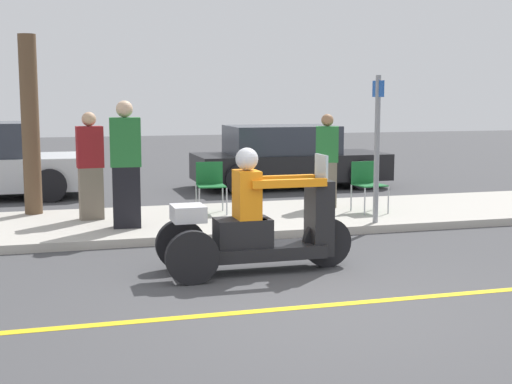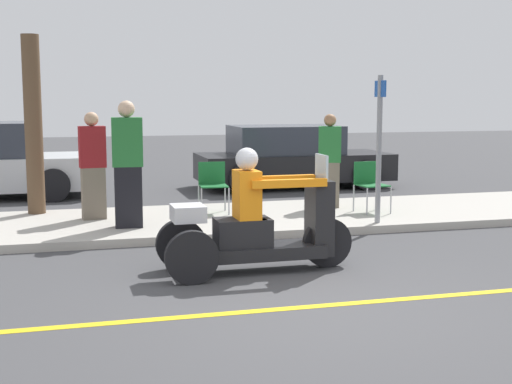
{
  "view_description": "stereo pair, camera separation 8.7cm",
  "coord_description": "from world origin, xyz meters",
  "px_view_note": "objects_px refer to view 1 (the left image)",
  "views": [
    {
      "loc": [
        -2.4,
        -6.25,
        2.02
      ],
      "look_at": [
        -0.2,
        1.49,
        0.93
      ],
      "focal_mm": 50.0,
      "sensor_mm": 36.0,
      "label": 1
    },
    {
      "loc": [
        -2.32,
        -6.27,
        2.02
      ],
      "look_at": [
        -0.2,
        1.49,
        0.93
      ],
      "focal_mm": 50.0,
      "sensor_mm": 36.0,
      "label": 2
    }
  ],
  "objects_px": {
    "street_sign": "(377,143)",
    "spectator_end_of_line": "(90,168)",
    "folding_chair_curbside": "(210,182)",
    "tree_trunk": "(30,125)",
    "motorcycle_trike": "(257,228)",
    "spectator_far_back": "(327,162)",
    "spectator_by_tree": "(126,167)",
    "parked_car_lot_far": "(287,158)",
    "folding_chair_set_back": "(367,181)"
  },
  "relations": [
    {
      "from": "spectator_by_tree",
      "to": "spectator_end_of_line",
      "type": "xyz_separation_m",
      "value": [
        -0.46,
        0.86,
        -0.09
      ]
    },
    {
      "from": "spectator_far_back",
      "to": "folding_chair_curbside",
      "type": "bearing_deg",
      "value": -179.26
    },
    {
      "from": "folding_chair_curbside",
      "to": "spectator_end_of_line",
      "type": "bearing_deg",
      "value": -176.16
    },
    {
      "from": "tree_trunk",
      "to": "street_sign",
      "type": "xyz_separation_m",
      "value": [
        4.98,
        -2.26,
        -0.23
      ]
    },
    {
      "from": "motorcycle_trike",
      "to": "tree_trunk",
      "type": "relative_size",
      "value": 0.8
    },
    {
      "from": "folding_chair_set_back",
      "to": "tree_trunk",
      "type": "distance_m",
      "value": 5.52
    },
    {
      "from": "motorcycle_trike",
      "to": "spectator_by_tree",
      "type": "bearing_deg",
      "value": 115.4
    },
    {
      "from": "street_sign",
      "to": "tree_trunk",
      "type": "bearing_deg",
      "value": 155.58
    },
    {
      "from": "spectator_by_tree",
      "to": "parked_car_lot_far",
      "type": "relative_size",
      "value": 0.43
    },
    {
      "from": "tree_trunk",
      "to": "folding_chair_set_back",
      "type": "bearing_deg",
      "value": -13.51
    },
    {
      "from": "folding_chair_set_back",
      "to": "spectator_far_back",
      "type": "bearing_deg",
      "value": 125.83
    },
    {
      "from": "motorcycle_trike",
      "to": "spectator_far_back",
      "type": "relative_size",
      "value": 1.43
    },
    {
      "from": "spectator_end_of_line",
      "to": "folding_chair_set_back",
      "type": "relative_size",
      "value": 2.02
    },
    {
      "from": "street_sign",
      "to": "motorcycle_trike",
      "type": "bearing_deg",
      "value": -140.99
    },
    {
      "from": "spectator_far_back",
      "to": "tree_trunk",
      "type": "relative_size",
      "value": 0.56
    },
    {
      "from": "folding_chair_curbside",
      "to": "tree_trunk",
      "type": "bearing_deg",
      "value": 166.62
    },
    {
      "from": "spectator_far_back",
      "to": "street_sign",
      "type": "bearing_deg",
      "value": -84.65
    },
    {
      "from": "motorcycle_trike",
      "to": "spectator_far_back",
      "type": "xyz_separation_m",
      "value": [
        2.27,
        3.59,
        0.38
      ]
    },
    {
      "from": "folding_chair_curbside",
      "to": "parked_car_lot_far",
      "type": "xyz_separation_m",
      "value": [
        2.52,
        3.61,
        0.03
      ]
    },
    {
      "from": "spectator_by_tree",
      "to": "tree_trunk",
      "type": "height_order",
      "value": "tree_trunk"
    },
    {
      "from": "spectator_far_back",
      "to": "tree_trunk",
      "type": "distance_m",
      "value": 4.92
    },
    {
      "from": "tree_trunk",
      "to": "parked_car_lot_far",
      "type": "bearing_deg",
      "value": 29.03
    },
    {
      "from": "spectator_by_tree",
      "to": "tree_trunk",
      "type": "distance_m",
      "value": 2.19
    },
    {
      "from": "spectator_by_tree",
      "to": "street_sign",
      "type": "relative_size",
      "value": 0.83
    },
    {
      "from": "spectator_far_back",
      "to": "folding_chair_set_back",
      "type": "xyz_separation_m",
      "value": [
        0.46,
        -0.63,
        -0.26
      ]
    },
    {
      "from": "spectator_by_tree",
      "to": "spectator_far_back",
      "type": "height_order",
      "value": "spectator_by_tree"
    },
    {
      "from": "street_sign",
      "to": "spectator_end_of_line",
      "type": "bearing_deg",
      "value": 160.28
    },
    {
      "from": "folding_chair_set_back",
      "to": "tree_trunk",
      "type": "relative_size",
      "value": 0.29
    },
    {
      "from": "spectator_end_of_line",
      "to": "tree_trunk",
      "type": "xyz_separation_m",
      "value": [
        -0.88,
        0.79,
        0.63
      ]
    },
    {
      "from": "motorcycle_trike",
      "to": "parked_car_lot_far",
      "type": "bearing_deg",
      "value": 69.02
    },
    {
      "from": "spectator_end_of_line",
      "to": "street_sign",
      "type": "bearing_deg",
      "value": -19.72
    },
    {
      "from": "folding_chair_curbside",
      "to": "tree_trunk",
      "type": "distance_m",
      "value": 3.01
    },
    {
      "from": "spectator_by_tree",
      "to": "tree_trunk",
      "type": "bearing_deg",
      "value": 129.0
    },
    {
      "from": "spectator_far_back",
      "to": "parked_car_lot_far",
      "type": "xyz_separation_m",
      "value": [
        0.48,
        3.58,
        -0.24
      ]
    },
    {
      "from": "spectator_by_tree",
      "to": "folding_chair_set_back",
      "type": "relative_size",
      "value": 2.23
    },
    {
      "from": "folding_chair_curbside",
      "to": "parked_car_lot_far",
      "type": "relative_size",
      "value": 0.19
    },
    {
      "from": "spectator_by_tree",
      "to": "spectator_end_of_line",
      "type": "bearing_deg",
      "value": 118.05
    },
    {
      "from": "spectator_end_of_line",
      "to": "motorcycle_trike",
      "type": "bearing_deg",
      "value": -63.92
    },
    {
      "from": "spectator_by_tree",
      "to": "street_sign",
      "type": "distance_m",
      "value": 3.71
    },
    {
      "from": "spectator_by_tree",
      "to": "folding_chair_set_back",
      "type": "distance_m",
      "value": 3.99
    },
    {
      "from": "spectator_far_back",
      "to": "folding_chair_set_back",
      "type": "bearing_deg",
      "value": -54.17
    },
    {
      "from": "folding_chair_set_back",
      "to": "folding_chair_curbside",
      "type": "height_order",
      "value": "same"
    },
    {
      "from": "folding_chair_set_back",
      "to": "parked_car_lot_far",
      "type": "distance_m",
      "value": 4.22
    },
    {
      "from": "parked_car_lot_far",
      "to": "tree_trunk",
      "type": "xyz_separation_m",
      "value": [
        -5.31,
        -2.95,
        0.9
      ]
    },
    {
      "from": "motorcycle_trike",
      "to": "parked_car_lot_far",
      "type": "xyz_separation_m",
      "value": [
        2.75,
        7.17,
        0.14
      ]
    },
    {
      "from": "street_sign",
      "to": "parked_car_lot_far",
      "type": "bearing_deg",
      "value": 86.41
    },
    {
      "from": "folding_chair_set_back",
      "to": "street_sign",
      "type": "relative_size",
      "value": 0.37
    },
    {
      "from": "spectator_far_back",
      "to": "motorcycle_trike",
      "type": "bearing_deg",
      "value": -122.33
    },
    {
      "from": "motorcycle_trike",
      "to": "spectator_by_tree",
      "type": "relative_size",
      "value": 1.24
    },
    {
      "from": "motorcycle_trike",
      "to": "folding_chair_curbside",
      "type": "bearing_deg",
      "value": 86.33
    }
  ]
}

